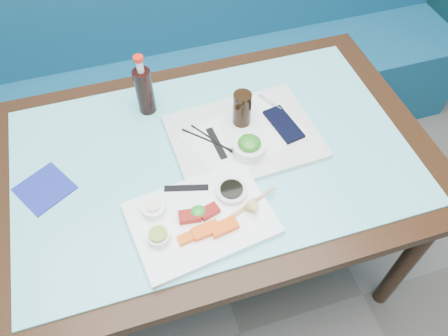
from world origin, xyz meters
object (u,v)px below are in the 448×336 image
object	(u,v)px
seaweed_bowl	(249,149)
cola_bottle_body	(145,91)
booth_bench	(167,77)
sashimi_plate	(201,219)
blue_napkin	(45,189)
serving_tray	(244,136)
cola_glass	(242,109)
dining_table	(213,172)

from	to	relation	value
seaweed_bowl	cola_bottle_body	size ratio (longest dim) A/B	0.61
booth_bench	sashimi_plate	world-z (taller)	booth_bench
cola_bottle_body	blue_napkin	bearing A→B (deg)	-146.64
serving_tray	cola_bottle_body	xyz separation A→B (m)	(-0.27, 0.22, 0.07)
sashimi_plate	serving_tray	xyz separation A→B (m)	(0.21, 0.25, -0.00)
sashimi_plate	cola_bottle_body	bearing A→B (deg)	89.04
serving_tray	cola_bottle_body	size ratio (longest dim) A/B	2.76
blue_napkin	serving_tray	bearing A→B (deg)	1.32
seaweed_bowl	cola_glass	size ratio (longest dim) A/B	0.83
blue_napkin	sashimi_plate	bearing A→B (deg)	-30.16
dining_table	cola_bottle_body	bearing A→B (deg)	121.11
dining_table	sashimi_plate	xyz separation A→B (m)	(-0.10, -0.22, 0.10)
dining_table	sashimi_plate	world-z (taller)	sashimi_plate
booth_bench	cola_bottle_body	size ratio (longest dim) A/B	18.10
serving_tray	seaweed_bowl	world-z (taller)	seaweed_bowl
booth_bench	cola_glass	size ratio (longest dim) A/B	24.82
dining_table	seaweed_bowl	xyz separation A→B (m)	(0.11, -0.04, 0.13)
sashimi_plate	cola_bottle_body	xyz separation A→B (m)	(-0.06, 0.47, 0.07)
blue_napkin	seaweed_bowl	bearing A→B (deg)	-5.62
booth_bench	serving_tray	distance (m)	0.90
sashimi_plate	seaweed_bowl	xyz separation A→B (m)	(0.20, 0.18, 0.03)
dining_table	seaweed_bowl	size ratio (longest dim) A/B	13.90
booth_bench	cola_glass	bearing A→B (deg)	-80.50
seaweed_bowl	cola_bottle_body	world-z (taller)	cola_bottle_body
sashimi_plate	cola_glass	distance (m)	0.39
serving_tray	blue_napkin	bearing A→B (deg)	178.70
serving_tray	cola_bottle_body	world-z (taller)	cola_bottle_body
booth_bench	seaweed_bowl	bearing A→B (deg)	-83.17
sashimi_plate	booth_bench	bearing A→B (deg)	76.91
dining_table	cola_bottle_body	size ratio (longest dim) A/B	8.44
cola_glass	cola_bottle_body	bearing A→B (deg)	149.51
booth_bench	cola_bottle_body	bearing A→B (deg)	-104.83
dining_table	blue_napkin	bearing A→B (deg)	177.54
sashimi_plate	blue_napkin	world-z (taller)	sashimi_plate
serving_tray	cola_glass	size ratio (longest dim) A/B	3.79
booth_bench	serving_tray	bearing A→B (deg)	-81.84
dining_table	sashimi_plate	bearing A→B (deg)	-114.12
seaweed_bowl	blue_napkin	distance (m)	0.62
dining_table	blue_napkin	world-z (taller)	blue_napkin
serving_tray	cola_bottle_body	distance (m)	0.36
booth_bench	dining_table	size ratio (longest dim) A/B	2.14
sashimi_plate	serving_tray	bearing A→B (deg)	42.26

